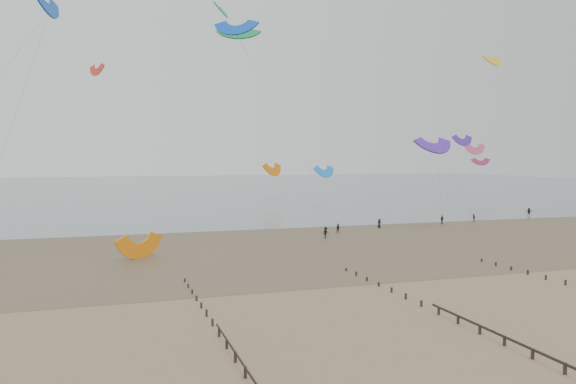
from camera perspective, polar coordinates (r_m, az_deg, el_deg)
name	(u,v)px	position (r m, az deg, el deg)	size (l,w,h in m)	color
ground	(360,300)	(51.62, 7.29, -10.79)	(500.00, 500.00, 0.00)	brown
sea_and_shore	(233,245)	(82.46, -5.63, -5.37)	(500.00, 665.00, 0.03)	#475654
groynes	(558,363)	(38.48, 25.75, -15.42)	(72.16, 50.16, 1.00)	black
kitesurfers	(388,222)	(104.98, 10.11, -3.04)	(109.47, 20.18, 1.88)	black
grounded_kite	(140,258)	(73.82, -14.78, -6.53)	(6.05, 3.17, 4.61)	orange
kites_airborne	(201,131)	(132.28, -8.83, 6.14)	(254.09, 105.29, 38.63)	#159B7E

